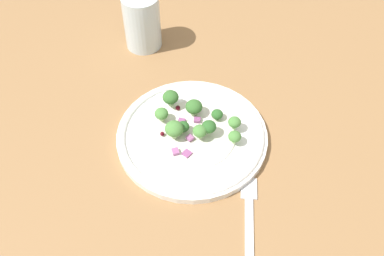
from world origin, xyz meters
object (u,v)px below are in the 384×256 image
(plate, at_px, (192,135))
(fork, at_px, (249,227))
(broccoli_floret_0, at_px, (161,114))
(broccoli_floret_2, at_px, (234,139))
(water_glass, at_px, (142,21))
(broccoli_floret_1, at_px, (200,131))

(plate, bearing_deg, fork, -41.78)
(plate, xyz_separation_m, broccoli_floret_0, (-0.06, 0.01, 0.02))
(plate, xyz_separation_m, fork, (0.13, -0.12, -0.01))
(plate, distance_m, fork, 0.18)
(plate, distance_m, broccoli_floret_2, 0.07)
(fork, xyz_separation_m, water_glass, (-0.31, 0.30, 0.05))
(water_glass, bearing_deg, broccoli_floret_1, -45.43)
(plate, relative_size, broccoli_floret_2, 11.69)
(fork, bearing_deg, plate, 138.22)
(broccoli_floret_2, xyz_separation_m, water_glass, (-0.24, 0.18, 0.03))
(broccoli_floret_1, distance_m, broccoli_floret_2, 0.05)
(plate, bearing_deg, water_glass, 133.04)
(broccoli_floret_1, xyz_separation_m, broccoli_floret_2, (0.05, 0.01, -0.00))
(broccoli_floret_0, distance_m, fork, 0.23)
(broccoli_floret_1, height_order, water_glass, water_glass)
(plate, relative_size, broccoli_floret_1, 10.60)
(broccoli_floret_1, height_order, fork, broccoli_floret_1)
(broccoli_floret_0, bearing_deg, broccoli_floret_2, -1.95)
(water_glass, bearing_deg, fork, -44.84)
(fork, relative_size, water_glass, 1.71)
(broccoli_floret_0, height_order, broccoli_floret_1, broccoli_floret_1)
(broccoli_floret_1, relative_size, broccoli_floret_2, 1.10)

